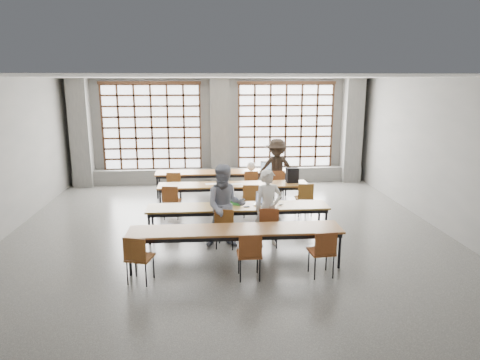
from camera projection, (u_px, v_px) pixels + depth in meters
name	position (u px, v px, depth m)	size (l,w,h in m)	color
floor	(229.00, 238.00, 9.54)	(11.00, 11.00, 0.00)	#494A47
ceiling	(228.00, 77.00, 8.73)	(11.00, 11.00, 0.00)	silver
wall_back	(220.00, 131.00, 14.47)	(10.00, 10.00, 0.00)	#5F5F5D
wall_front	(261.00, 276.00, 3.80)	(10.00, 10.00, 0.00)	#5F5F5D
wall_right	(452.00, 158.00, 9.52)	(11.00, 11.00, 0.00)	#5F5F5D
column_left	(81.00, 133.00, 13.85)	(0.60, 0.55, 3.50)	#595957
column_mid	(220.00, 132.00, 14.20)	(0.60, 0.55, 3.50)	#595957
column_right	(352.00, 131.00, 14.55)	(0.60, 0.55, 3.50)	#595957
window_left	(152.00, 127.00, 14.19)	(3.32, 0.12, 3.00)	white
window_right	(286.00, 126.00, 14.53)	(3.32, 0.12, 3.00)	white
sill_ledge	(220.00, 176.00, 14.62)	(9.80, 0.35, 0.50)	#595957
desk_row_a	(222.00, 174.00, 12.99)	(4.00, 0.70, 0.73)	brown
desk_row_b	(233.00, 186.00, 11.44)	(4.00, 0.70, 0.73)	brown
desk_row_c	(238.00, 209.00, 9.46)	(4.00, 0.70, 0.73)	brown
desk_row_d	(236.00, 232.00, 8.01)	(4.00, 0.70, 0.73)	brown
chair_back_left	(174.00, 183.00, 12.30)	(0.42, 0.43, 0.88)	brown
chair_back_mid	(250.00, 182.00, 12.47)	(0.45, 0.46, 0.88)	brown
chair_back_right	(277.00, 182.00, 12.53)	(0.42, 0.43, 0.88)	maroon
chair_mid_left	(171.00, 199.00, 10.73)	(0.47, 0.47, 0.88)	brown
chair_mid_centre	(251.00, 197.00, 10.89)	(0.43, 0.44, 0.88)	brown
chair_mid_right	(305.00, 196.00, 11.00)	(0.42, 0.43, 0.88)	brown
chair_front_left	(225.00, 224.00, 8.86)	(0.50, 0.50, 0.88)	brown
chair_front_right	(269.00, 223.00, 8.93)	(0.46, 0.46, 0.88)	brown
chair_near_left	(138.00, 255.00, 7.30)	(0.52, 0.52, 0.88)	brown
chair_near_mid	(250.00, 251.00, 7.45)	(0.42, 0.43, 0.88)	brown
chair_near_right	(323.00, 249.00, 7.55)	(0.46, 0.46, 0.88)	brown
student_male	(268.00, 208.00, 8.99)	(0.60, 0.39, 1.64)	silver
student_female	(225.00, 206.00, 8.90)	(0.86, 0.67, 1.76)	#19264D
student_back	(277.00, 169.00, 12.57)	(1.15, 0.66, 1.78)	black
laptop_front	(263.00, 201.00, 9.58)	(0.44, 0.40, 0.26)	#BABBBF
laptop_back	(266.00, 168.00, 13.17)	(0.43, 0.39, 0.26)	#B7B7BC
mouse	(281.00, 204.00, 9.50)	(0.10, 0.06, 0.04)	white
green_box	(236.00, 203.00, 9.51)	(0.25, 0.09, 0.09)	#2B8433
phone	(247.00, 207.00, 9.36)	(0.13, 0.06, 0.01)	black
paper_sheet_a	(211.00, 184.00, 11.43)	(0.30, 0.21, 0.00)	silver
paper_sheet_c	(237.00, 184.00, 11.43)	(0.30, 0.21, 0.00)	silver
backpack	(292.00, 175.00, 11.55)	(0.32, 0.20, 0.40)	black
plastic_bag	(251.00, 166.00, 13.06)	(0.26, 0.21, 0.29)	silver
red_pouch	(140.00, 255.00, 7.38)	(0.20, 0.08, 0.06)	#A21417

